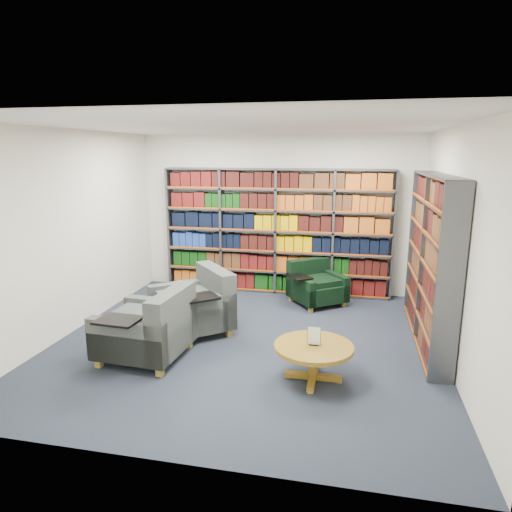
% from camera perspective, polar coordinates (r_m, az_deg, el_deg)
% --- Properties ---
extents(room_shell, '(5.02, 5.02, 2.82)m').
position_cam_1_polar(room_shell, '(5.80, -1.24, 2.08)').
color(room_shell, black).
rests_on(room_shell, ground).
extents(bookshelf_back, '(4.00, 0.28, 2.20)m').
position_cam_1_polar(bookshelf_back, '(8.12, 2.57, 3.00)').
color(bookshelf_back, '#47494F').
rests_on(bookshelf_back, ground).
extents(bookshelf_right, '(0.28, 2.50, 2.20)m').
position_cam_1_polar(bookshelf_right, '(6.39, 21.01, -0.55)').
color(bookshelf_right, '#47494F').
rests_on(bookshelf_right, ground).
extents(chair_teal_left, '(1.37, 1.37, 0.89)m').
position_cam_1_polar(chair_teal_left, '(6.52, -7.32, -6.29)').
color(chair_teal_left, '#061733').
rests_on(chair_teal_left, ground).
extents(chair_green_right, '(1.09, 1.09, 0.71)m').
position_cam_1_polar(chair_green_right, '(7.75, 7.36, -3.75)').
color(chair_green_right, black).
rests_on(chair_green_right, ground).
extents(chair_teal_front, '(1.03, 1.17, 0.88)m').
position_cam_1_polar(chair_teal_front, '(5.78, -12.94, -9.09)').
color(chair_teal_front, '#061733').
rests_on(chair_teal_front, ground).
extents(coffee_table, '(0.88, 0.88, 0.62)m').
position_cam_1_polar(coffee_table, '(5.18, 7.21, -11.84)').
color(coffee_table, olive).
rests_on(coffee_table, ground).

